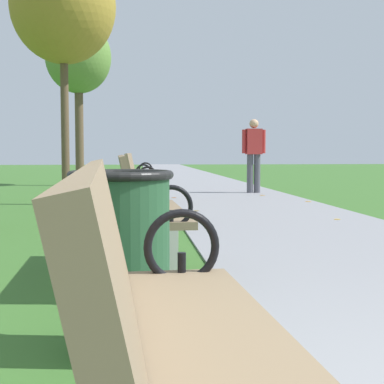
{
  "coord_description": "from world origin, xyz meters",
  "views": [
    {
      "loc": [
        -0.59,
        -1.1,
        0.92
      ],
      "look_at": [
        -0.05,
        4.13,
        0.55
      ],
      "focal_mm": 53.05,
      "sensor_mm": 36.0,
      "label": 1
    }
  ],
  "objects_px": {
    "park_bench_1": "(177,354)",
    "park_bench_2": "(146,211)",
    "trash_bin": "(122,262)",
    "tree_4": "(78,59)",
    "tree_3": "(63,7)",
    "park_bench_4": "(138,177)",
    "park_bench_3": "(141,187)",
    "pedestrian_walking": "(254,152)"
  },
  "relations": [
    {
      "from": "park_bench_3",
      "to": "park_bench_4",
      "type": "height_order",
      "value": "same"
    },
    {
      "from": "park_bench_2",
      "to": "trash_bin",
      "type": "bearing_deg",
      "value": -95.28
    },
    {
      "from": "park_bench_4",
      "to": "pedestrian_walking",
      "type": "relative_size",
      "value": 1.0
    },
    {
      "from": "park_bench_3",
      "to": "tree_3",
      "type": "xyz_separation_m",
      "value": [
        -1.26,
        2.93,
        2.92
      ]
    },
    {
      "from": "park_bench_2",
      "to": "tree_3",
      "type": "bearing_deg",
      "value": 102.08
    },
    {
      "from": "park_bench_4",
      "to": "tree_4",
      "type": "xyz_separation_m",
      "value": [
        -1.54,
        5.66,
        2.94
      ]
    },
    {
      "from": "park_bench_2",
      "to": "tree_3",
      "type": "height_order",
      "value": "tree_3"
    },
    {
      "from": "pedestrian_walking",
      "to": "park_bench_3",
      "type": "bearing_deg",
      "value": -116.33
    },
    {
      "from": "park_bench_2",
      "to": "park_bench_3",
      "type": "distance_m",
      "value": 2.97
    },
    {
      "from": "park_bench_1",
      "to": "pedestrian_walking",
      "type": "relative_size",
      "value": 1.0
    },
    {
      "from": "park_bench_1",
      "to": "tree_4",
      "type": "relative_size",
      "value": 0.36
    },
    {
      "from": "park_bench_1",
      "to": "park_bench_4",
      "type": "height_order",
      "value": "same"
    },
    {
      "from": "park_bench_1",
      "to": "park_bench_2",
      "type": "height_order",
      "value": "same"
    },
    {
      "from": "park_bench_4",
      "to": "pedestrian_walking",
      "type": "xyz_separation_m",
      "value": [
        2.56,
        2.21,
        0.44
      ]
    },
    {
      "from": "park_bench_2",
      "to": "tree_4",
      "type": "bearing_deg",
      "value": 97.59
    },
    {
      "from": "pedestrian_walking",
      "to": "tree_3",
      "type": "bearing_deg",
      "value": -149.64
    },
    {
      "from": "tree_4",
      "to": "trash_bin",
      "type": "distance_m",
      "value": 13.6
    },
    {
      "from": "tree_4",
      "to": "trash_bin",
      "type": "bearing_deg",
      "value": -83.95
    },
    {
      "from": "park_bench_2",
      "to": "park_bench_1",
      "type": "bearing_deg",
      "value": -90.0
    },
    {
      "from": "park_bench_3",
      "to": "park_bench_4",
      "type": "xyz_separation_m",
      "value": [
        0.0,
        2.96,
        0.0
      ]
    },
    {
      "from": "tree_3",
      "to": "tree_4",
      "type": "bearing_deg",
      "value": 92.82
    },
    {
      "from": "pedestrian_walking",
      "to": "trash_bin",
      "type": "distance_m",
      "value": 10.12
    },
    {
      "from": "park_bench_1",
      "to": "trash_bin",
      "type": "xyz_separation_m",
      "value": [
        -0.15,
        1.38,
        -0.06
      ]
    },
    {
      "from": "tree_3",
      "to": "tree_4",
      "type": "distance_m",
      "value": 5.69
    },
    {
      "from": "tree_4",
      "to": "tree_3",
      "type": "bearing_deg",
      "value": -87.18
    },
    {
      "from": "park_bench_1",
      "to": "park_bench_2",
      "type": "xyz_separation_m",
      "value": [
        -0.0,
        2.97,
        0.0
      ]
    },
    {
      "from": "park_bench_4",
      "to": "park_bench_3",
      "type": "bearing_deg",
      "value": -90.0
    },
    {
      "from": "park_bench_4",
      "to": "tree_4",
      "type": "relative_size",
      "value": 0.36
    },
    {
      "from": "trash_bin",
      "to": "park_bench_4",
      "type": "bearing_deg",
      "value": 88.88
    },
    {
      "from": "park_bench_1",
      "to": "trash_bin",
      "type": "height_order",
      "value": "park_bench_1"
    },
    {
      "from": "park_bench_2",
      "to": "pedestrian_walking",
      "type": "distance_m",
      "value": 8.55
    },
    {
      "from": "park_bench_2",
      "to": "pedestrian_walking",
      "type": "relative_size",
      "value": 1.0
    },
    {
      "from": "park_bench_2",
      "to": "park_bench_4",
      "type": "height_order",
      "value": "same"
    },
    {
      "from": "tree_3",
      "to": "pedestrian_walking",
      "type": "bearing_deg",
      "value": 30.36
    },
    {
      "from": "park_bench_1",
      "to": "tree_3",
      "type": "xyz_separation_m",
      "value": [
        -1.26,
        8.88,
        2.92
      ]
    },
    {
      "from": "park_bench_1",
      "to": "tree_4",
      "type": "xyz_separation_m",
      "value": [
        -1.54,
        14.56,
        2.94
      ]
    },
    {
      "from": "park_bench_1",
      "to": "tree_4",
      "type": "height_order",
      "value": "tree_4"
    },
    {
      "from": "park_bench_1",
      "to": "park_bench_4",
      "type": "distance_m",
      "value": 8.9
    },
    {
      "from": "tree_3",
      "to": "trash_bin",
      "type": "xyz_separation_m",
      "value": [
        1.12,
        -7.5,
        -2.98
      ]
    },
    {
      "from": "park_bench_2",
      "to": "park_bench_3",
      "type": "xyz_separation_m",
      "value": [
        -0.0,
        2.97,
        0.0
      ]
    },
    {
      "from": "tree_3",
      "to": "tree_4",
      "type": "xyz_separation_m",
      "value": [
        -0.28,
        5.68,
        0.02
      ]
    },
    {
      "from": "park_bench_4",
      "to": "tree_4",
      "type": "bearing_deg",
      "value": 105.27
    }
  ]
}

